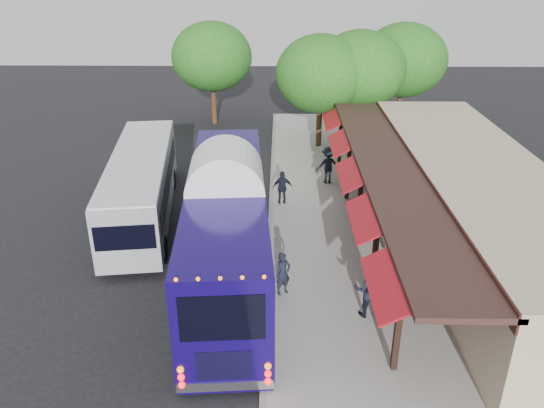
% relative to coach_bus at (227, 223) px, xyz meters
% --- Properties ---
extents(ground, '(90.00, 90.00, 0.00)m').
position_rel_coach_bus_xyz_m(ground, '(1.45, -1.29, -2.20)').
color(ground, black).
rests_on(ground, ground).
extents(sidewalk, '(10.00, 40.00, 0.15)m').
position_rel_coach_bus_xyz_m(sidewalk, '(6.45, 2.71, -2.12)').
color(sidewalk, '#9E9B93').
rests_on(sidewalk, ground).
extents(curb, '(0.20, 40.00, 0.16)m').
position_rel_coach_bus_xyz_m(curb, '(1.50, 2.71, -2.12)').
color(curb, gray).
rests_on(curb, ground).
extents(station_shelter, '(8.15, 20.00, 3.60)m').
position_rel_coach_bus_xyz_m(station_shelter, '(9.83, 2.71, -0.35)').
color(station_shelter, tan).
rests_on(station_shelter, ground).
extents(coach_bus, '(3.63, 12.92, 4.09)m').
position_rel_coach_bus_xyz_m(coach_bus, '(0.00, 0.00, 0.00)').
color(coach_bus, '#130752').
rests_on(coach_bus, ground).
extents(city_bus, '(3.92, 11.50, 3.03)m').
position_rel_coach_bus_xyz_m(city_bus, '(-4.40, 5.02, -0.52)').
color(city_bus, gray).
rests_on(city_bus, ground).
extents(ped_a, '(0.70, 0.65, 1.61)m').
position_rel_coach_bus_xyz_m(ped_a, '(2.05, -1.44, -1.24)').
color(ped_a, black).
rests_on(ped_a, sidewalk).
extents(ped_b, '(1.04, 0.85, 1.98)m').
position_rel_coach_bus_xyz_m(ped_b, '(4.85, -2.65, -1.06)').
color(ped_b, black).
rests_on(ped_b, sidewalk).
extents(ped_c, '(1.01, 0.50, 1.66)m').
position_rel_coach_bus_xyz_m(ped_c, '(2.05, 6.22, -1.22)').
color(ped_c, black).
rests_on(ped_c, sidewalk).
extents(ped_d, '(1.38, 0.93, 1.97)m').
position_rel_coach_bus_xyz_m(ped_d, '(4.44, 8.91, -1.06)').
color(ped_d, black).
rests_on(ped_d, sidewalk).
extents(sign_board, '(0.16, 0.48, 1.07)m').
position_rel_coach_bus_xyz_m(sign_board, '(6.33, 0.35, -1.32)').
color(sign_board, black).
rests_on(sign_board, sidewalk).
extents(tree_left, '(5.50, 5.50, 7.04)m').
position_rel_coach_bus_xyz_m(tree_left, '(4.36, 15.10, 2.50)').
color(tree_left, '#382314').
rests_on(tree_left, ground).
extents(tree_mid, '(5.61, 5.61, 7.19)m').
position_rel_coach_bus_xyz_m(tree_mid, '(6.85, 15.97, 2.60)').
color(tree_mid, '#382314').
rests_on(tree_mid, ground).
extents(tree_right, '(5.71, 5.71, 7.31)m').
position_rel_coach_bus_xyz_m(tree_right, '(10.12, 18.87, 2.68)').
color(tree_right, '#382314').
rests_on(tree_right, ground).
extents(tree_far, '(5.62, 5.62, 7.19)m').
position_rel_coach_bus_xyz_m(tree_far, '(-2.89, 20.55, 2.60)').
color(tree_far, '#382314').
rests_on(tree_far, ground).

